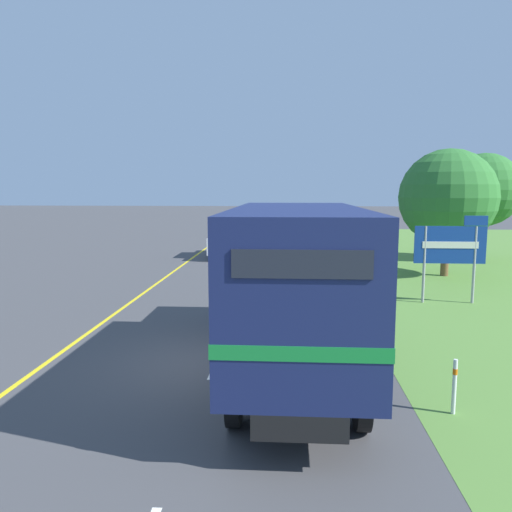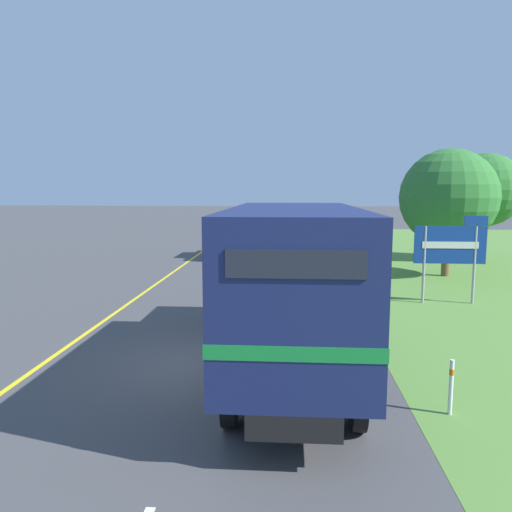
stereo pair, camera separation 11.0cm
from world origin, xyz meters
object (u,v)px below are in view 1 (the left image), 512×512
roadside_tree_near (448,197)px  roadside_tree_mid (483,190)px  lead_car_white (229,239)px  lead_car_red_ahead (291,226)px  horse_trailer_truck (296,279)px  delineator_post (454,385)px  highway_sign (451,247)px

roadside_tree_near → roadside_tree_mid: size_ratio=0.97×
lead_car_white → lead_car_red_ahead: size_ratio=1.17×
roadside_tree_mid → lead_car_red_ahead: bearing=133.4°
horse_trailer_truck → delineator_post: size_ratio=8.97×
lead_car_white → roadside_tree_mid: (13.43, -0.52, 2.71)m
lead_car_white → delineator_post: (6.07, -19.29, -0.48)m
highway_sign → roadside_tree_near: 5.72m
lead_car_red_ahead → delineator_post: 29.41m
lead_car_red_ahead → highway_sign: highway_sign is taller
roadside_tree_near → roadside_tree_mid: 6.04m
horse_trailer_truck → highway_sign: horse_trailer_truck is taller
horse_trailer_truck → lead_car_white: size_ratio=1.88×
lead_car_white → lead_car_red_ahead: (3.49, 10.01, -0.01)m
lead_car_red_ahead → lead_car_white: bearing=-109.2°
horse_trailer_truck → roadside_tree_near: 13.65m
horse_trailer_truck → roadside_tree_mid: bearing=59.4°
roadside_tree_mid → highway_sign: bearing=-114.9°
lead_car_white → delineator_post: 20.23m
horse_trailer_truck → roadside_tree_mid: 19.67m
horse_trailer_truck → lead_car_white: horse_trailer_truck is taller
lead_car_white → lead_car_red_ahead: bearing=70.8°
lead_car_red_ahead → roadside_tree_mid: 14.73m
roadside_tree_near → horse_trailer_truck: bearing=-119.3°
highway_sign → horse_trailer_truck: bearing=-128.4°
lead_car_white → highway_sign: (8.62, -10.86, 0.89)m
highway_sign → roadside_tree_near: size_ratio=0.53×
lead_car_red_ahead → horse_trailer_truck: bearing=-90.1°
lead_car_white → lead_car_red_ahead: lead_car_white is taller
roadside_tree_near → roadside_tree_mid: (3.35, 5.02, 0.30)m
highway_sign → roadside_tree_mid: roadside_tree_mid is taller
highway_sign → delineator_post: 8.91m
lead_car_red_ahead → roadside_tree_near: size_ratio=0.71×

